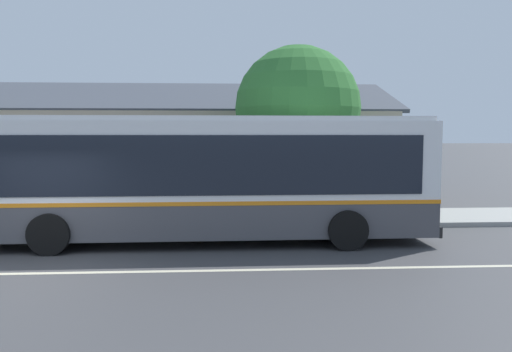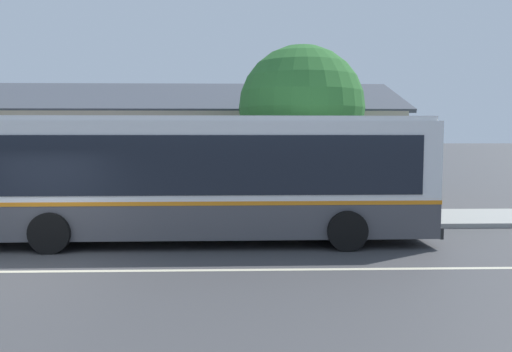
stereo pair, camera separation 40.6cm
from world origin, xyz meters
The scene contains 7 objects.
ground_plane centered at (0.00, 0.00, 0.00)m, with size 300.00×300.00×0.00m, color #424244.
sidewalk_far centered at (0.00, 6.00, 0.07)m, with size 60.00×3.00×0.15m, color #9E9E99.
lane_divider_stripe centered at (0.00, 0.00, 0.00)m, with size 60.00×0.16×0.01m, color beige.
community_building centered at (-1.33, 13.53, 2.00)m, with size 25.31×9.29×6.28m.
transit_bus centered at (3.33, 2.90, 1.78)m, with size 12.43×2.86×3.32m.
bench_by_building centered at (-2.52, 5.61, 0.58)m, with size 1.81×0.51×0.94m.
street_tree_primary centered at (6.46, 6.67, 3.59)m, with size 4.25×4.25×5.87m.
Camera 2 is at (4.56, -10.34, 2.86)m, focal length 35.00 mm.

